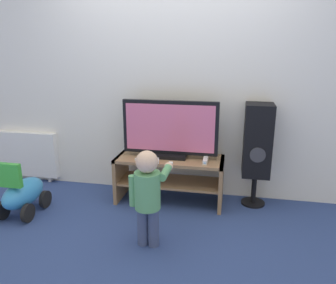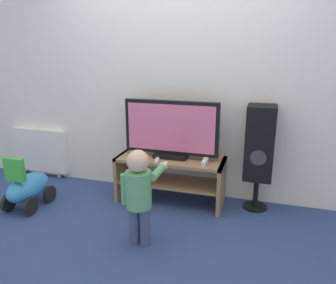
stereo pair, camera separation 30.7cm
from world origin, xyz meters
TOP-DOWN VIEW (x-y plane):
  - ground_plane at (0.00, 0.00)m, footprint 16.00×16.00m
  - wall_back at (0.00, 0.52)m, footprint 10.00×0.06m
  - tv_stand at (0.00, 0.22)m, footprint 1.10×0.44m
  - television at (0.00, 0.24)m, footprint 0.97×0.20m
  - game_console at (0.37, 0.16)m, footprint 0.04×0.19m
  - remote_primary at (-0.28, 0.11)m, footprint 0.09×0.13m
  - remote_secondary at (-0.10, 0.07)m, footprint 0.06×0.13m
  - child at (-0.01, -0.61)m, footprint 0.31×0.46m
  - speaker_tower at (0.87, 0.32)m, footprint 0.27×0.29m
  - ride_on_toy at (-1.34, -0.34)m, footprint 0.30×0.54m
  - radiator at (-1.79, 0.45)m, footprint 0.74×0.08m

SIDE VIEW (x-z plane):
  - ground_plane at x=0.00m, z-range 0.00..0.00m
  - ride_on_toy at x=-1.34m, z-range -0.07..0.50m
  - tv_stand at x=0.00m, z-range 0.08..0.56m
  - radiator at x=-1.79m, z-range 0.03..0.63m
  - child at x=-0.01m, z-range 0.07..0.89m
  - remote_primary at x=-0.28m, z-range 0.48..0.51m
  - remote_secondary at x=-0.10m, z-range 0.48..0.51m
  - game_console at x=0.37m, z-range 0.48..0.53m
  - speaker_tower at x=0.87m, z-range 0.14..1.20m
  - television at x=0.00m, z-range 0.48..1.07m
  - wall_back at x=0.00m, z-range 0.00..2.60m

